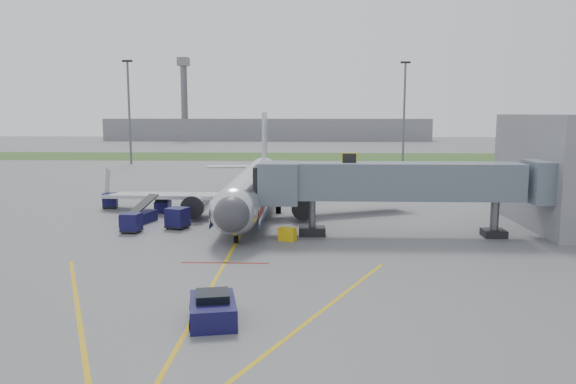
{
  "coord_description": "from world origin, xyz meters",
  "views": [
    {
      "loc": [
        5.71,
        -40.98,
        10.15
      ],
      "look_at": [
        3.86,
        8.11,
        3.2
      ],
      "focal_mm": 35.0,
      "sensor_mm": 36.0,
      "label": 1
    }
  ],
  "objects_px": {
    "baggage_tug": "(163,203)",
    "belt_loader": "(139,217)",
    "airliner": "(253,187)",
    "ramp_worker": "(222,204)",
    "pushback_tug": "(213,309)"
  },
  "relations": [
    {
      "from": "airliner",
      "to": "ramp_worker",
      "type": "height_order",
      "value": "airliner"
    },
    {
      "from": "airliner",
      "to": "belt_loader",
      "type": "distance_m",
      "value": 11.72
    },
    {
      "from": "pushback_tug",
      "to": "belt_loader",
      "type": "bearing_deg",
      "value": 114.44
    },
    {
      "from": "baggage_tug",
      "to": "belt_loader",
      "type": "distance_m",
      "value": 6.54
    },
    {
      "from": "airliner",
      "to": "pushback_tug",
      "type": "height_order",
      "value": "airliner"
    },
    {
      "from": "airliner",
      "to": "belt_loader",
      "type": "relative_size",
      "value": 7.07
    },
    {
      "from": "airliner",
      "to": "pushback_tug",
      "type": "bearing_deg",
      "value": -88.04
    },
    {
      "from": "baggage_tug",
      "to": "ramp_worker",
      "type": "relative_size",
      "value": 1.4
    },
    {
      "from": "ramp_worker",
      "to": "baggage_tug",
      "type": "bearing_deg",
      "value": 117.87
    },
    {
      "from": "airliner",
      "to": "belt_loader",
      "type": "height_order",
      "value": "airliner"
    },
    {
      "from": "baggage_tug",
      "to": "ramp_worker",
      "type": "xyz_separation_m",
      "value": [
        6.45,
        -1.51,
        0.17
      ]
    },
    {
      "from": "belt_loader",
      "to": "ramp_worker",
      "type": "distance_m",
      "value": 8.6
    },
    {
      "from": "pushback_tug",
      "to": "airliner",
      "type": "bearing_deg",
      "value": 91.96
    },
    {
      "from": "pushback_tug",
      "to": "ramp_worker",
      "type": "xyz_separation_m",
      "value": [
        -4.03,
        29.25,
        0.37
      ]
    },
    {
      "from": "airliner",
      "to": "baggage_tug",
      "type": "height_order",
      "value": "airliner"
    }
  ]
}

